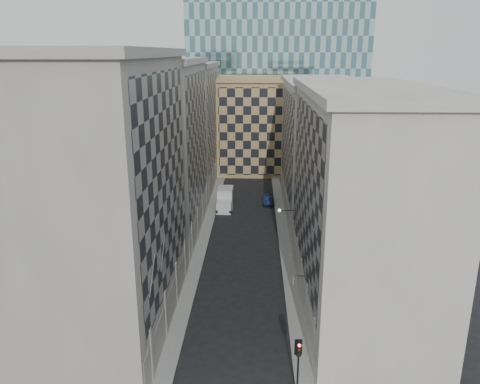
# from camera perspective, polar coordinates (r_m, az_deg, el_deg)

# --- Properties ---
(sidewalk_west) EXTENTS (1.50, 100.00, 0.15)m
(sidewalk_west) POSITION_cam_1_polar(r_m,az_deg,el_deg) (61.18, -4.49, -5.75)
(sidewalk_west) COLOR gray
(sidewalk_west) RESTS_ON ground
(sidewalk_east) EXTENTS (1.50, 100.00, 0.15)m
(sidewalk_east) POSITION_cam_1_polar(r_m,az_deg,el_deg) (60.93, 5.43, -5.87)
(sidewalk_east) COLOR gray
(sidewalk_east) RESTS_ON ground
(bldg_left_a) EXTENTS (10.80, 22.80, 23.70)m
(bldg_left_a) POSITION_cam_1_polar(r_m,az_deg,el_deg) (40.84, -15.70, -0.38)
(bldg_left_a) COLOR gray
(bldg_left_a) RESTS_ON ground
(bldg_left_b) EXTENTS (10.80, 22.80, 22.70)m
(bldg_left_b) POSITION_cam_1_polar(r_m,az_deg,el_deg) (61.64, -9.65, 5.18)
(bldg_left_b) COLOR #99968E
(bldg_left_b) RESTS_ON ground
(bldg_left_c) EXTENTS (10.80, 22.80, 21.70)m
(bldg_left_c) POSITION_cam_1_polar(r_m,az_deg,el_deg) (83.06, -6.64, 7.89)
(bldg_left_c) COLOR gray
(bldg_left_c) RESTS_ON ground
(bldg_right_a) EXTENTS (10.80, 26.80, 20.70)m
(bldg_right_a) POSITION_cam_1_polar(r_m,az_deg,el_deg) (44.20, 14.19, -1.01)
(bldg_right_a) COLOR #AEA99F
(bldg_right_a) RESTS_ON ground
(bldg_right_b) EXTENTS (10.80, 28.80, 19.70)m
(bldg_right_b) POSITION_cam_1_polar(r_m,az_deg,el_deg) (70.14, 9.72, 5.33)
(bldg_right_b) COLOR #AEA99F
(bldg_right_b) RESTS_ON ground
(tan_block) EXTENTS (16.80, 14.80, 18.80)m
(tan_block) POSITION_cam_1_polar(r_m,az_deg,el_deg) (95.10, 2.32, 8.24)
(tan_block) COLOR tan
(tan_block) RESTS_ON ground
(church_tower) EXTENTS (7.20, 7.20, 51.50)m
(church_tower) POSITION_cam_1_polar(r_m,az_deg,el_deg) (108.24, 1.28, 18.58)
(church_tower) COLOR #2D2823
(church_tower) RESTS_ON ground
(flagpoles_left) EXTENTS (0.10, 6.33, 2.33)m
(flagpoles_left) POSITION_cam_1_polar(r_m,az_deg,el_deg) (36.41, -9.99, -8.56)
(flagpoles_left) COLOR gray
(flagpoles_left) RESTS_ON ground
(bracket_lamp) EXTENTS (1.98, 0.36, 0.36)m
(bracket_lamp) POSITION_cam_1_polar(r_m,az_deg,el_deg) (53.11, 5.03, -2.24)
(bracket_lamp) COLOR black
(bracket_lamp) RESTS_ON ground
(traffic_light) EXTENTS (0.54, 0.47, 4.31)m
(traffic_light) POSITION_cam_1_polar(r_m,az_deg,el_deg) (34.44, 7.14, -19.24)
(traffic_light) COLOR black
(traffic_light) RESTS_ON sidewalk_east
(box_truck) EXTENTS (2.37, 5.68, 3.10)m
(box_truck) POSITION_cam_1_polar(r_m,az_deg,el_deg) (72.55, -1.83, -0.99)
(box_truck) COLOR silver
(box_truck) RESTS_ON ground
(dark_car) EXTENTS (1.77, 4.46, 1.44)m
(dark_car) POSITION_cam_1_polar(r_m,az_deg,el_deg) (75.14, 3.45, -0.89)
(dark_car) COLOR #101C3C
(dark_car) RESTS_ON ground
(shop_sign) EXTENTS (1.10, 0.65, 0.72)m
(shop_sign) POSITION_cam_1_polar(r_m,az_deg,el_deg) (42.90, 6.56, -10.52)
(shop_sign) COLOR black
(shop_sign) RESTS_ON ground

